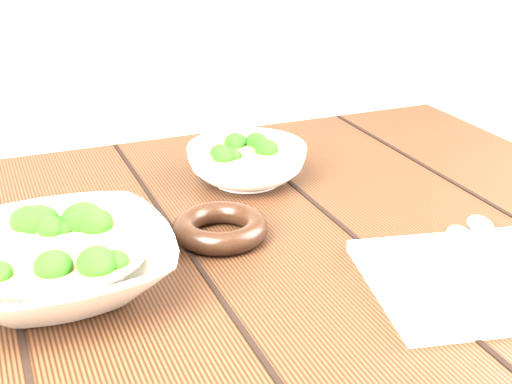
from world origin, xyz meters
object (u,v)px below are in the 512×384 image
object	(u,v)px
trivet	(220,228)
soup_bowl_front	(58,262)
soup_bowl_back	(247,162)
table	(205,329)
napkin	(481,278)

from	to	relation	value
trivet	soup_bowl_front	bearing A→B (deg)	-166.32
soup_bowl_front	soup_bowl_back	world-z (taller)	soup_bowl_front
table	trivet	world-z (taller)	trivet
trivet	soup_bowl_back	bearing A→B (deg)	58.19
soup_bowl_back	trivet	bearing A→B (deg)	-121.81
soup_bowl_back	table	bearing A→B (deg)	-126.70
trivet	napkin	xyz separation A→B (m)	(0.22, -0.21, -0.01)
table	soup_bowl_front	size ratio (longest dim) A/B	4.93
soup_bowl_back	soup_bowl_front	bearing A→B (deg)	-145.14
table	trivet	xyz separation A→B (m)	(0.03, 0.01, 0.13)
soup_bowl_back	trivet	distance (m)	0.19
soup_bowl_front	trivet	world-z (taller)	soup_bowl_front
table	soup_bowl_front	world-z (taller)	soup_bowl_front
soup_bowl_front	napkin	bearing A→B (deg)	-20.91
trivet	napkin	bearing A→B (deg)	-43.04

